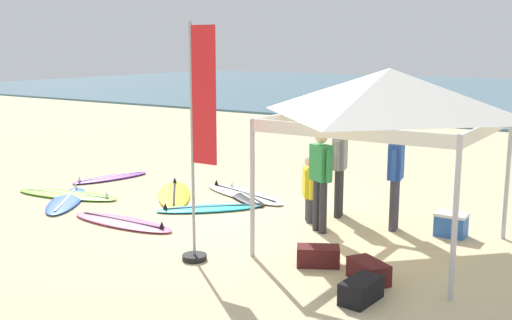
{
  "coord_description": "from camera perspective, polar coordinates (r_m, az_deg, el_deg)",
  "views": [
    {
      "loc": [
        5.66,
        -8.59,
        3.08
      ],
      "look_at": [
        -0.49,
        0.73,
        1.0
      ],
      "focal_mm": 43.34,
      "sensor_mm": 36.0,
      "label": 1
    }
  ],
  "objects": [
    {
      "name": "person_green",
      "position": [
        10.24,
        5.98,
        -1.29
      ],
      "size": [
        0.5,
        0.36,
        1.71
      ],
      "color": "#2D2D33",
      "rests_on": "ground"
    },
    {
      "name": "surfboard_cyan",
      "position": [
        11.77,
        -4.48,
        -4.47
      ],
      "size": [
        1.77,
        1.76,
        0.19
      ],
      "color": "#23B2CC",
      "rests_on": "ground"
    },
    {
      "name": "surfboard_lime",
      "position": [
        13.39,
        -17.02,
        -3.06
      ],
      "size": [
        2.48,
        1.12,
        0.19
      ],
      "color": "#7AD12D",
      "rests_on": "ground"
    },
    {
      "name": "ground_plane",
      "position": [
        10.74,
        0.01,
        -6.12
      ],
      "size": [
        80.0,
        80.0,
        0.0
      ],
      "primitive_type": "plane",
      "color": "beige"
    },
    {
      "name": "surfboard_white",
      "position": [
        12.84,
        -1.15,
        -3.17
      ],
      "size": [
        2.42,
        1.27,
        0.19
      ],
      "color": "white",
      "rests_on": "ground"
    },
    {
      "name": "banner_flag",
      "position": [
        8.69,
        -5.29,
        0.52
      ],
      "size": [
        0.6,
        0.36,
        3.4
      ],
      "color": "#99999E",
      "rests_on": "ground"
    },
    {
      "name": "surfboard_yellow",
      "position": [
        12.94,
        -7.55,
        -3.15
      ],
      "size": [
        2.03,
        2.24,
        0.19
      ],
      "color": "yellow",
      "rests_on": "ground"
    },
    {
      "name": "surfboard_pink",
      "position": [
        11.1,
        -12.22,
        -5.61
      ],
      "size": [
        2.23,
        0.65,
        0.19
      ],
      "color": "pink",
      "rests_on": "ground"
    },
    {
      "name": "surfboard_blue",
      "position": [
        12.9,
        -17.1,
        -3.57
      ],
      "size": [
        1.82,
        2.11,
        0.19
      ],
      "color": "blue",
      "rests_on": "ground"
    },
    {
      "name": "gear_bag_near_tent",
      "position": [
        7.79,
        9.68,
        -11.79
      ],
      "size": [
        0.37,
        0.63,
        0.28
      ],
      "primitive_type": "cube",
      "rotation": [
        0.0,
        0.0,
        1.48
      ],
      "color": "black",
      "rests_on": "ground"
    },
    {
      "name": "person_yellow",
      "position": [
        10.89,
        4.99,
        -2.35
      ],
      "size": [
        0.39,
        0.46,
        1.2
      ],
      "color": "#383842",
      "rests_on": "ground"
    },
    {
      "name": "gear_bag_by_pole",
      "position": [
        8.42,
        10.34,
        -10.07
      ],
      "size": [
        0.68,
        0.59,
        0.28
      ],
      "primitive_type": "cube",
      "rotation": [
        0.0,
        0.0,
        2.58
      ],
      "color": "#4C1919",
      "rests_on": "ground"
    },
    {
      "name": "cooler_box",
      "position": [
        10.63,
        17.56,
        -5.7
      ],
      "size": [
        0.5,
        0.36,
        0.39
      ],
      "color": "#2D60B7",
      "rests_on": "ground"
    },
    {
      "name": "gear_bag_on_sand",
      "position": [
        8.9,
        5.75,
        -8.81
      ],
      "size": [
        0.68,
        0.57,
        0.28
      ],
      "primitive_type": "cube",
      "rotation": [
        0.0,
        0.0,
        0.5
      ],
      "color": "#4C1919",
      "rests_on": "ground"
    },
    {
      "name": "person_grey",
      "position": [
        11.21,
        7.73,
        -0.3
      ],
      "size": [
        0.3,
        0.54,
        1.71
      ],
      "color": "#2D2D33",
      "rests_on": "ground"
    },
    {
      "name": "person_blue",
      "position": [
        10.56,
        12.76,
        -1.14
      ],
      "size": [
        0.28,
        0.54,
        1.71
      ],
      "color": "#383842",
      "rests_on": "ground"
    },
    {
      "name": "canopy_tent",
      "position": [
        9.4,
        12.18,
        6.09
      ],
      "size": [
        3.04,
        3.04,
        2.75
      ],
      "color": "#B7B7BC",
      "rests_on": "ground"
    },
    {
      "name": "surfboard_black",
      "position": [
        12.69,
        -1.11,
        -3.32
      ],
      "size": [
        1.78,
        1.46,
        0.19
      ],
      "color": "black",
      "rests_on": "ground"
    },
    {
      "name": "surfboard_purple",
      "position": [
        14.81,
        -13.3,
        -1.59
      ],
      "size": [
        0.99,
        1.98,
        0.19
      ],
      "color": "purple",
      "rests_on": "ground"
    }
  ]
}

